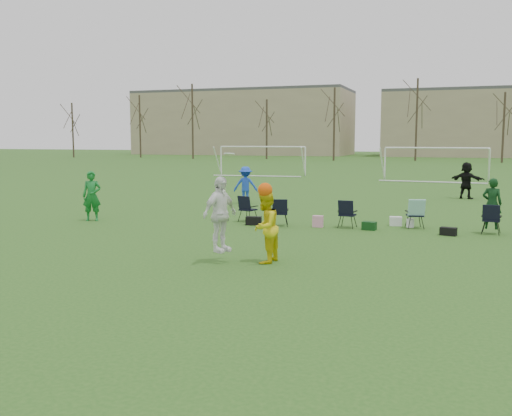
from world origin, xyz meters
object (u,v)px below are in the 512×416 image
at_px(fielder_green_near, 92,196).
at_px(goal_left, 262,152).
at_px(goal_mid, 436,155).
at_px(center_contest, 244,220).
at_px(fielder_blue, 246,185).
at_px(fielder_black, 466,180).

relative_size(fielder_green_near, goal_left, 0.25).
relative_size(fielder_green_near, goal_mid, 0.25).
relative_size(center_contest, goal_mid, 0.37).
bearing_deg(goal_left, goal_mid, -13.13).
bearing_deg(goal_left, fielder_green_near, -89.55).
distance_m(fielder_blue, fielder_black, 11.49).
relative_size(fielder_blue, goal_mid, 0.24).
bearing_deg(goal_mid, fielder_blue, -109.28).
distance_m(center_contest, goal_mid, 30.84).
bearing_deg(fielder_blue, center_contest, 94.93).
bearing_deg(center_contest, fielder_green_near, 147.95).
bearing_deg(fielder_green_near, goal_left, 72.67).
height_order(center_contest, goal_left, center_contest).
bearing_deg(goal_mid, center_contest, -92.38).
distance_m(fielder_blue, goal_left, 21.33).
relative_size(fielder_black, goal_left, 0.25).
xyz_separation_m(fielder_green_near, fielder_black, (13.32, 13.09, 0.01)).
distance_m(center_contest, goal_left, 34.32).
height_order(fielder_blue, goal_mid, goal_mid).
bearing_deg(fielder_black, goal_left, -16.88).
distance_m(fielder_blue, goal_mid, 20.08).
distance_m(fielder_green_near, fielder_black, 18.68).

